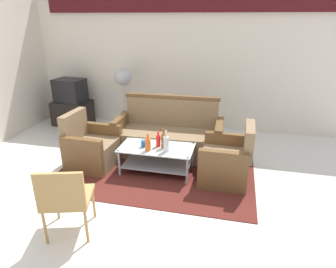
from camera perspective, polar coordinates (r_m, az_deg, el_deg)
ground_plane at (r=3.87m, az=-4.87°, el=-13.39°), size 14.00×14.00×0.00m
wall_back at (r=6.18m, az=3.55°, el=14.76°), size 6.52×0.19×2.80m
rug at (r=4.65m, az=-2.04°, el=-6.76°), size 2.92×2.03×0.01m
couch at (r=5.05m, az=0.17°, el=-0.44°), size 1.81×0.78×0.96m
armchair_left at (r=4.82m, az=-14.51°, el=-2.69°), size 0.73×0.79×0.85m
armchair_right at (r=4.33m, az=11.29°, el=-5.23°), size 0.72×0.78×0.85m
coffee_table at (r=4.48m, az=-2.14°, el=-4.10°), size 1.10×0.60×0.40m
bottle_orange at (r=4.27m, az=-3.90°, el=-1.99°), size 0.08×0.08×0.26m
bottle_red at (r=4.40m, az=-1.89°, el=-1.29°), size 0.07×0.07×0.24m
bottle_clear at (r=4.22m, az=-0.37°, el=-1.87°), size 0.08×0.08×0.32m
bottle_brown at (r=4.34m, az=-0.84°, el=-1.25°), size 0.07×0.07×0.31m
cup at (r=4.42m, az=-4.71°, el=-1.84°), size 0.08×0.08×0.10m
tv_stand at (r=6.81m, az=-17.86°, el=3.92°), size 0.80×0.50×0.52m
television at (r=6.69m, az=-18.34°, el=8.00°), size 0.65×0.51×0.48m
pedestal_fan at (r=6.15m, az=-8.61°, el=10.15°), size 0.36×0.36×1.27m
wicker_chair at (r=3.29m, az=-19.20°, el=-11.28°), size 0.60×0.60×0.84m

